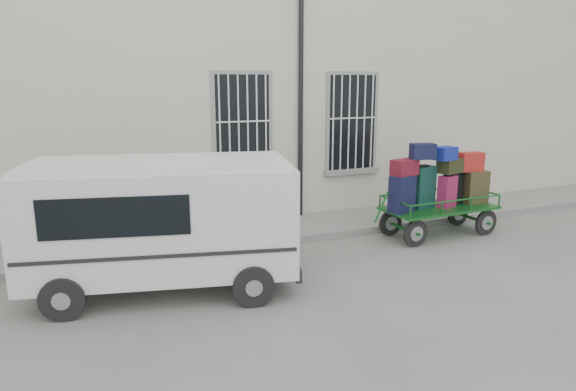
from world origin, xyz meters
The scene contains 5 objects.
ground centered at (0.00, 0.00, 0.00)m, with size 80.00×80.00×0.00m, color #63635F.
building centered at (0.00, 5.50, 3.00)m, with size 24.00×5.15×6.00m.
sidewalk centered at (0.00, 2.20, 0.07)m, with size 24.00×1.70×0.15m, color slate.
luggage_cart centered at (3.14, 0.76, 1.00)m, with size 2.86×1.19×1.99m.
van centered at (-2.66, 0.07, 1.18)m, with size 4.34×2.57×2.05m.
Camera 1 is at (-3.80, -7.68, 3.22)m, focal length 32.00 mm.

